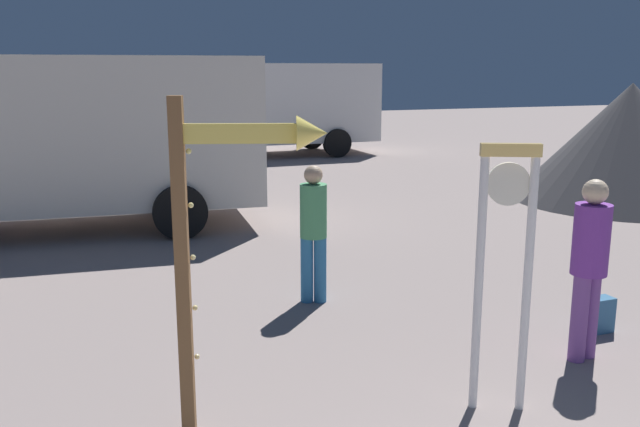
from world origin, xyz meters
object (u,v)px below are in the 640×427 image
Objects in this scene: box_truck_near at (83,136)px; dome_tent at (628,143)px; box_truck_far at (275,105)px; standing_clock at (505,254)px; arrow_sign at (229,213)px; backpack at (598,315)px; person_near_clock at (589,261)px; person_distant at (313,227)px.

dome_tent is (10.78, -1.46, -0.39)m from box_truck_near.
box_truck_near reaches higher than box_truck_far.
arrow_sign is (-2.13, 0.38, 0.42)m from standing_clock.
dome_tent reaches higher than backpack.
person_near_clock is at bearing 2.22° from arrow_sign.
dome_tent is (8.46, 3.61, 0.31)m from person_distant.
person_distant reaches higher than backpack.
standing_clock is 10.35m from dome_tent.
box_truck_far is (1.39, 15.76, 1.42)m from backpack.
box_truck_near is 1.43× the size of dome_tent.
person_near_clock is at bearing -61.10° from box_truck_near.
dome_tent is at bearing 31.64° from arrow_sign.
person_near_clock is 9.00m from dome_tent.
dome_tent is at bearing 23.11° from person_distant.
person_near_clock reaches higher than person_distant.
person_distant is at bearing 99.30° from standing_clock.
backpack is at bearing 36.54° from person_near_clock.
box_truck_near reaches higher than arrow_sign.
standing_clock is 1.25× the size of person_near_clock.
box_truck_far is at bearing 78.53° from standing_clock.
arrow_sign is 0.39× the size of box_truck_near.
box_truck_far is (2.04, 16.25, 0.62)m from person_near_clock.
arrow_sign is at bearing -148.36° from dome_tent.
backpack is at bearing -136.76° from dome_tent.
box_truck_far reaches higher than person_distant.
box_truck_near is at bearing 109.21° from standing_clock.
arrow_sign is 6.78× the size of backpack.
arrow_sign is 1.46× the size of person_near_clock.
arrow_sign is at bearing -171.53° from backpack.
person_near_clock is at bearing -143.46° from backpack.
person_distant is at bearing -105.78° from box_truck_far.
person_near_clock is at bearing -53.27° from person_distant.
box_truck_near reaches higher than backpack.
box_truck_near is 0.94× the size of box_truck_far.
dome_tent is at bearing -65.75° from box_truck_far.
box_truck_far reaches higher than dome_tent.
person_near_clock is 0.27× the size of box_truck_near.
backpack is 15.89m from box_truck_far.
backpack is at bearing 26.28° from standing_clock.
box_truck_near is (-0.68, 7.69, -0.11)m from arrow_sign.
person_distant is at bearing 141.36° from backpack.
dome_tent reaches higher than standing_clock.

